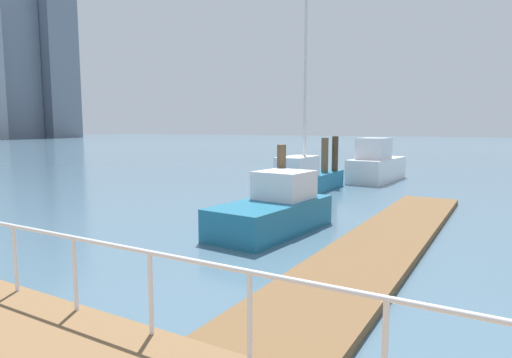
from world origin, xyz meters
TOP-DOWN VIEW (x-y plane):
  - floating_dock at (4.00, 7.16)m, footprint 15.01×2.00m
  - boardwalk_railing at (-3.15, 9.72)m, footprint 0.06×28.79m
  - dock_piling_0 at (13.64, 12.02)m, footprint 0.31×0.31m
  - dock_piling_2 at (12.99, 12.31)m, footprint 0.34×0.34m
  - dock_piling_3 at (5.47, 10.85)m, footprint 0.29×0.29m
  - moored_boat_1 at (10.77, 12.48)m, footprint 7.00×1.66m
  - moored_boat_2 at (3.92, 10.29)m, footprint 4.29×2.13m
  - moored_boat_4 at (17.35, 10.92)m, footprint 5.13×2.15m
  - skyline_tower_6 at (67.68, 128.70)m, footprint 13.56×7.33m
  - skyline_tower_7 at (79.60, 124.74)m, footprint 10.23×6.98m

SIDE VIEW (x-z plane):
  - floating_dock at x=4.00m, z-range 0.00..0.18m
  - moored_boat_2 at x=3.92m, z-range -0.23..1.47m
  - moored_boat_1 at x=10.77m, z-range -3.94..5.26m
  - moored_boat_4 at x=17.35m, z-range -0.31..2.12m
  - dock_piling_3 at x=5.47m, z-range 0.00..2.44m
  - boardwalk_railing at x=-3.15m, z-range 0.68..1.76m
  - dock_piling_2 at x=12.99m, z-range 0.00..2.50m
  - dock_piling_0 at x=13.64m, z-range 0.00..2.56m
  - skyline_tower_7 at x=79.60m, z-range 0.00..47.00m
  - skyline_tower_6 at x=67.68m, z-range 0.00..73.83m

